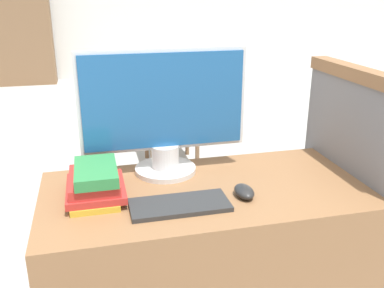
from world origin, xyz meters
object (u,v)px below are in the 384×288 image
monitor (164,114)px  book_stack (95,183)px  far_chair (168,103)px  keyboard (180,205)px  mouse (244,191)px

monitor → book_stack: monitor is taller
far_chair → monitor: bearing=-96.1°
keyboard → far_chair: (0.39, 2.30, -0.25)m
book_stack → far_chair: 2.28m
mouse → keyboard: bearing=-174.4°
mouse → far_chair: bearing=86.1°
book_stack → far_chair: (0.66, 2.16, -0.30)m
keyboard → far_chair: size_ratio=0.35×
book_stack → far_chair: size_ratio=0.27×
monitor → far_chair: 2.09m
keyboard → book_stack: 0.31m
keyboard → mouse: bearing=5.6°
far_chair → keyboard: bearing=-94.9°
keyboard → book_stack: book_stack is taller
monitor → book_stack: size_ratio=2.48×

